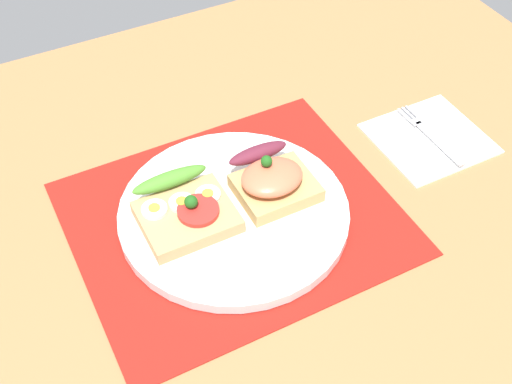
{
  "coord_description": "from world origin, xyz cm",
  "views": [
    {
      "loc": [
        -22.05,
        -48.41,
        60.74
      ],
      "look_at": [
        3.0,
        0.0,
        3.23
      ],
      "focal_mm": 46.65,
      "sensor_mm": 36.0,
      "label": 1
    }
  ],
  "objects_px": {
    "plate": "(234,213)",
    "sandwich_salmon": "(271,178)",
    "sandwich_egg_tomato": "(185,209)",
    "napkin": "(429,138)",
    "fork": "(429,133)"
  },
  "relations": [
    {
      "from": "plate",
      "to": "sandwich_egg_tomato",
      "type": "distance_m",
      "value": 0.06
    },
    {
      "from": "napkin",
      "to": "plate",
      "type": "bearing_deg",
      "value": -178.7
    },
    {
      "from": "sandwich_egg_tomato",
      "to": "plate",
      "type": "bearing_deg",
      "value": -14.95
    },
    {
      "from": "plate",
      "to": "napkin",
      "type": "height_order",
      "value": "plate"
    },
    {
      "from": "sandwich_egg_tomato",
      "to": "sandwich_salmon",
      "type": "xyz_separation_m",
      "value": [
        0.11,
        -0.01,
        0.01
      ]
    },
    {
      "from": "sandwich_egg_tomato",
      "to": "sandwich_salmon",
      "type": "relative_size",
      "value": 1.15
    },
    {
      "from": "plate",
      "to": "sandwich_salmon",
      "type": "height_order",
      "value": "sandwich_salmon"
    },
    {
      "from": "plate",
      "to": "sandwich_salmon",
      "type": "relative_size",
      "value": 2.96
    },
    {
      "from": "sandwich_salmon",
      "to": "sandwich_egg_tomato",
      "type": "bearing_deg",
      "value": 176.25
    },
    {
      "from": "plate",
      "to": "fork",
      "type": "bearing_deg",
      "value": 2.0
    },
    {
      "from": "plate",
      "to": "sandwich_egg_tomato",
      "type": "xyz_separation_m",
      "value": [
        -0.06,
        0.01,
        0.02
      ]
    },
    {
      "from": "sandwich_egg_tomato",
      "to": "napkin",
      "type": "distance_m",
      "value": 0.36
    },
    {
      "from": "plate",
      "to": "napkin",
      "type": "bearing_deg",
      "value": 1.3
    },
    {
      "from": "sandwich_salmon",
      "to": "napkin",
      "type": "relative_size",
      "value": 0.65
    },
    {
      "from": "napkin",
      "to": "sandwich_egg_tomato",
      "type": "bearing_deg",
      "value": 178.68
    }
  ]
}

